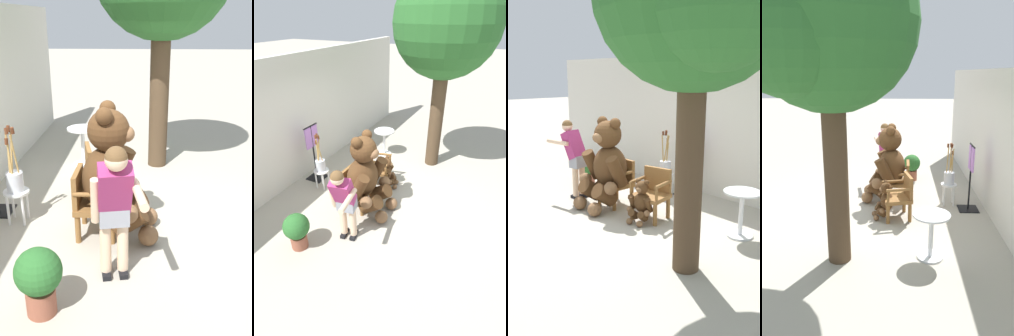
% 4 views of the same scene
% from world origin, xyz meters
% --- Properties ---
extents(ground_plane, '(60.00, 60.00, 0.00)m').
position_xyz_m(ground_plane, '(0.00, 0.00, 0.00)').
color(ground_plane, '#A8A091').
extents(back_wall, '(10.00, 0.16, 2.80)m').
position_xyz_m(back_wall, '(0.00, 2.40, 1.40)').
color(back_wall, silver).
rests_on(back_wall, ground).
extents(wooden_chair_left, '(0.57, 0.53, 0.86)m').
position_xyz_m(wooden_chair_left, '(-0.47, 0.55, 0.46)').
color(wooden_chair_left, brown).
rests_on(wooden_chair_left, ground).
extents(wooden_chair_right, '(0.66, 0.64, 0.86)m').
position_xyz_m(wooden_chair_right, '(0.46, 0.55, 0.46)').
color(wooden_chair_right, brown).
rests_on(wooden_chair_right, ground).
extents(teddy_bear_large, '(1.01, 0.94, 1.68)m').
position_xyz_m(teddy_bear_large, '(-0.48, 0.28, 0.82)').
color(teddy_bear_large, '#4C3019').
rests_on(teddy_bear_large, ground).
extents(teddy_bear_small, '(0.46, 0.46, 0.74)m').
position_xyz_m(teddy_bear_small, '(0.48, 0.27, 0.36)').
color(teddy_bear_small, '#4C3019').
rests_on(teddy_bear_small, ground).
extents(person_visitor, '(0.75, 0.57, 1.54)m').
position_xyz_m(person_visitor, '(-1.39, 0.19, 0.91)').
color(person_visitor, black).
rests_on(person_visitor, ground).
extents(white_stool, '(0.34, 0.34, 0.46)m').
position_xyz_m(white_stool, '(-0.24, 1.58, 0.36)').
color(white_stool, white).
rests_on(white_stool, ground).
extents(brush_bucket, '(0.22, 0.22, 0.89)m').
position_xyz_m(brush_bucket, '(-0.24, 1.58, 0.65)').
color(brush_bucket, silver).
rests_on(brush_bucket, white_stool).
extents(round_side_table, '(0.56, 0.56, 0.72)m').
position_xyz_m(round_side_table, '(1.89, 1.03, 0.45)').
color(round_side_table, silver).
rests_on(round_side_table, ground).
extents(patio_tree, '(2.40, 2.28, 4.48)m').
position_xyz_m(patio_tree, '(2.09, -0.40, 3.26)').
color(patio_tree, '#473523').
rests_on(patio_tree, ground).
extents(potted_plant, '(0.44, 0.44, 0.68)m').
position_xyz_m(potted_plant, '(-1.89, 0.85, 0.40)').
color(potted_plant, brown).
rests_on(potted_plant, ground).
extents(clothing_display_stand, '(0.44, 0.40, 1.36)m').
position_xyz_m(clothing_display_stand, '(0.02, 1.96, 0.72)').
color(clothing_display_stand, black).
rests_on(clothing_display_stand, ground).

